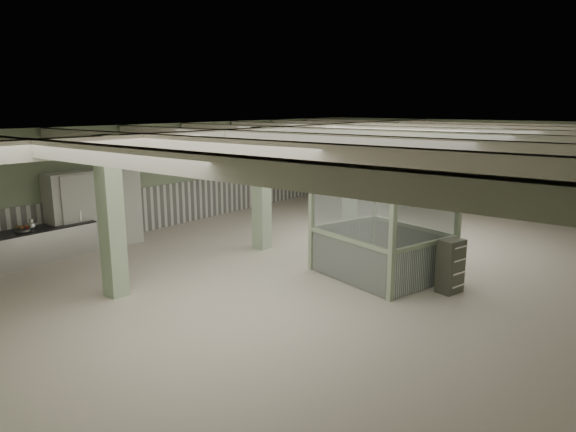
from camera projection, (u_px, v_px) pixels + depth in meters
The scene contains 26 objects.
floor at pixel (351, 255), 14.70m from camera, with size 20.00×20.00×0.00m, color beige.
ceiling at pixel (354, 128), 13.94m from camera, with size 14.00×20.00×0.02m, color silver.
wall_back at pixel (474, 162), 21.99m from camera, with size 14.00×0.02×3.60m, color #9AAA88.
wall_left at pixel (186, 173), 18.56m from camera, with size 0.02×20.00×3.60m, color #9AAA88.
wainscot_left at pixel (188, 202), 18.76m from camera, with size 0.05×19.90×1.50m, color silver.
wainscot_back at pixel (472, 187), 22.20m from camera, with size 13.90×0.05×1.50m, color silver.
girder at pixel (283, 133), 15.50m from camera, with size 0.45×19.90×0.40m, color silver.
beam_a at pixel (111, 156), 8.22m from camera, with size 13.90×0.35×0.32m, color silver.
beam_b at pixel (223, 146), 10.14m from camera, with size 13.90×0.35×0.32m, color silver.
beam_c at pixel (299, 139), 12.06m from camera, with size 13.90×0.35×0.32m, color silver.
beam_d at pixel (354, 135), 13.98m from camera, with size 13.90×0.35×0.32m, color silver.
beam_e at pixel (396, 131), 15.89m from camera, with size 13.90×0.35×0.32m, color silver.
beam_f at pixel (429, 128), 17.81m from camera, with size 13.90×0.35×0.32m, color silver.
beam_g at pixel (455, 126), 19.73m from camera, with size 13.90×0.35×0.32m, color silver.
column_a at pixel (111, 218), 11.23m from camera, with size 0.42×0.42×3.60m, color #A8C39D.
column_b at pixel (261, 189), 15.07m from camera, with size 0.42×0.42×3.60m, color #A8C39D.
column_c at pixel (351, 172), 18.90m from camera, with size 0.42×0.42×3.60m, color #A8C39D.
column_d at pixel (400, 162), 21.97m from camera, with size 0.42×0.42×3.60m, color #A8C39D.
pendant_front at pixel (241, 166), 9.92m from camera, with size 0.44×0.44×0.22m, color #324231.
pendant_mid at pixel (379, 148), 14.14m from camera, with size 0.44×0.44×0.22m, color #324231.
pendant_back at pixel (447, 139), 17.97m from camera, with size 0.44×0.44×0.22m, color #324231.
pitcher_near at pixel (32, 225), 13.78m from camera, with size 0.22×0.25×0.32m, color silver, non-canonical shape.
veg_colander at pixel (23, 229), 13.64m from camera, with size 0.41×0.41×0.19m, color #47474C, non-canonical shape.
walkin_cooler at pixel (92, 207), 15.38m from camera, with size 0.95×2.68×2.46m.
guard_booth at pixel (383, 211), 12.67m from camera, with size 3.56×3.24×2.41m.
filing_cabinet at pixel (450, 266), 11.69m from camera, with size 0.40×0.57×1.24m, color #56584A.
Camera 1 is at (7.33, -12.21, 4.22)m, focal length 32.00 mm.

